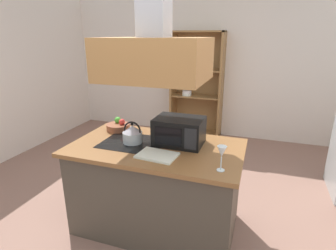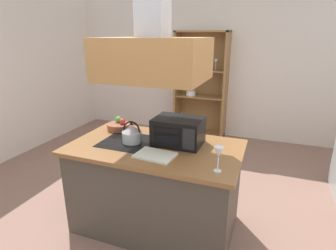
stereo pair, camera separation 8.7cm
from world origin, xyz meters
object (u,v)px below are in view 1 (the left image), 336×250
dish_cabinet (197,91)px  kettle (132,134)px  cutting_board (157,155)px  wine_glass_on_counter (222,153)px  fruit_bowl (118,126)px  microwave (179,131)px

dish_cabinet → kettle: 2.82m
cutting_board → wine_glass_on_counter: 0.59m
dish_cabinet → wine_glass_on_counter: (0.93, -3.12, 0.17)m
dish_cabinet → wine_glass_on_counter: size_ratio=9.61×
fruit_bowl → cutting_board: bearing=-37.5°
dish_cabinet → cutting_board: size_ratio=5.82×
microwave → fruit_bowl: size_ratio=1.80×
microwave → wine_glass_on_counter: bearing=-42.2°
cutting_board → microwave: (0.10, 0.34, 0.12)m
cutting_board → wine_glass_on_counter: wine_glass_on_counter is taller
cutting_board → microwave: size_ratio=0.74×
cutting_board → fruit_bowl: bearing=142.5°
dish_cabinet → microwave: (0.46, -2.69, 0.15)m
microwave → wine_glass_on_counter: microwave is taller
kettle → wine_glass_on_counter: size_ratio=1.05×
wine_glass_on_counter → dish_cabinet: bearing=106.6°
kettle → fruit_bowl: size_ratio=0.85×
microwave → dish_cabinet: bearing=99.7°
dish_cabinet → kettle: dish_cabinet is taller
fruit_bowl → dish_cabinet: bearing=83.3°
dish_cabinet → cutting_board: dish_cabinet is taller
kettle → fruit_bowl: kettle is taller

